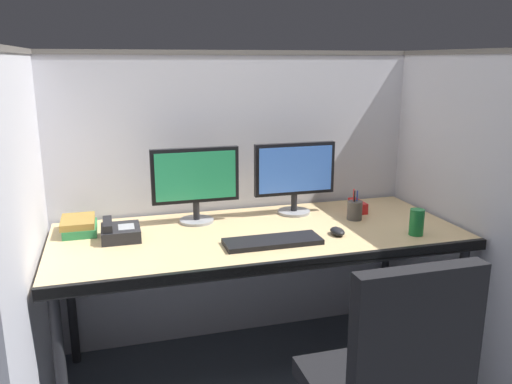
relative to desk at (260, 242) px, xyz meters
The scene contains 13 objects.
cubicle_partition_rear 0.47m from the desk, 90.00° to the left, with size 2.21×0.06×1.57m.
cubicle_partition_left 1.00m from the desk, behind, with size 0.06×1.41×1.57m.
cubicle_partition_right 1.00m from the desk, ahead, with size 0.06×1.41×1.57m.
desk is the anchor object (origin of this frame).
monitor_left 0.44m from the desk, 137.07° to the left, with size 0.43×0.17×0.37m.
monitor_right 0.45m from the desk, 43.45° to the left, with size 0.43×0.17×0.37m.
keyboard_main 0.18m from the desk, 86.45° to the right, with size 0.43×0.15×0.02m, color black.
computer_mouse 0.37m from the desk, 22.03° to the right, with size 0.06×0.10×0.04m.
pen_cup 0.53m from the desk, ahead, with size 0.08×0.08×0.16m.
desk_phone 0.65m from the desk, behind, with size 0.17×0.19×0.09m.
red_stapler 0.64m from the desk, 17.78° to the left, with size 0.04×0.15×0.06m, color red.
soda_can 0.73m from the desk, 18.88° to the right, with size 0.07×0.07×0.12m, color #197233.
book_stack 0.85m from the desk, 164.23° to the left, with size 0.16×0.21×0.07m.
Camera 1 is at (-0.66, -1.93, 1.53)m, focal length 36.43 mm.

